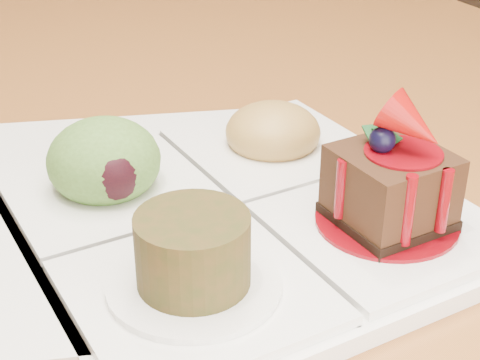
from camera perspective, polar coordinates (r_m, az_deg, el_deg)
name	(u,v)px	position (r m, az deg, el deg)	size (l,w,h in m)	color
dining_table	(112,122)	(0.81, -9.89, 4.45)	(1.00, 1.80, 0.75)	#9F5729
sampler_plate	(234,197)	(0.47, -0.47, -1.32)	(0.29, 0.29, 0.10)	white
second_plate	(80,214)	(0.50, -12.28, -2.60)	(0.29, 0.29, 0.01)	white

